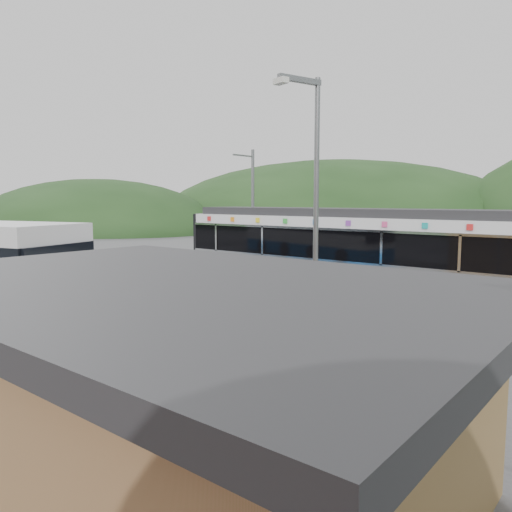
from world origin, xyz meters
The scene contains 9 objects.
ground centered at (0.00, 0.00, 0.00)m, with size 120.00×120.00×0.00m, color #4C4C4F.
hills centered at (6.19, 5.29, 0.00)m, with size 146.00×149.00×26.00m.
platform centered at (0.00, 3.30, 0.15)m, with size 26.00×3.20×0.30m, color #9E9E99.
yellow_line centered at (0.00, 2.00, 0.30)m, with size 26.00×0.10×0.01m, color yellow.
train centered at (2.48, 6.00, 2.06)m, with size 20.44×3.01×3.74m.
catenary_mast_west centered at (-7.00, 8.56, 3.65)m, with size 0.18×1.80×7.00m.
station_shelter centered at (6.00, -9.01, 1.55)m, with size 9.20×6.20×3.00m.
pallet_stack centered at (7.21, -7.65, 0.30)m, with size 1.49×1.38×0.60m.
lamp_post centered at (5.27, -4.13, 4.07)m, with size 0.45×1.23×6.86m.
Camera 1 is at (11.47, -13.83, 4.14)m, focal length 35.00 mm.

